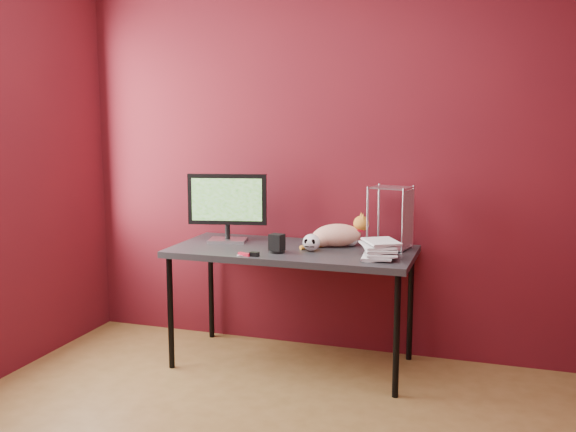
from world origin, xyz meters
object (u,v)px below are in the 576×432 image
(book_stack, at_px, (367,156))
(skull_mug, at_px, (311,242))
(desk, at_px, (293,256))
(cat, at_px, (338,235))
(speaker, at_px, (277,244))
(monitor, at_px, (227,204))

(book_stack, bearing_deg, skull_mug, 166.58)
(skull_mug, height_order, book_stack, book_stack)
(skull_mug, bearing_deg, desk, 160.00)
(cat, bearing_deg, skull_mug, -146.69)
(skull_mug, xyz_separation_m, speaker, (-0.19, -0.10, -0.00))
(monitor, relative_size, skull_mug, 4.70)
(monitor, height_order, speaker, monitor)
(cat, distance_m, book_stack, 0.62)
(cat, height_order, book_stack, book_stack)
(desk, relative_size, skull_mug, 13.86)
(monitor, bearing_deg, desk, -21.83)
(cat, bearing_deg, desk, -174.67)
(desk, distance_m, skull_mug, 0.18)
(monitor, bearing_deg, speaker, -40.80)
(cat, height_order, speaker, cat)
(desk, bearing_deg, cat, 29.88)
(book_stack, bearing_deg, cat, 130.02)
(monitor, relative_size, speaker, 4.51)
(skull_mug, bearing_deg, speaker, -152.95)
(cat, distance_m, skull_mug, 0.22)
(speaker, distance_m, book_stack, 0.76)
(desk, height_order, speaker, speaker)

